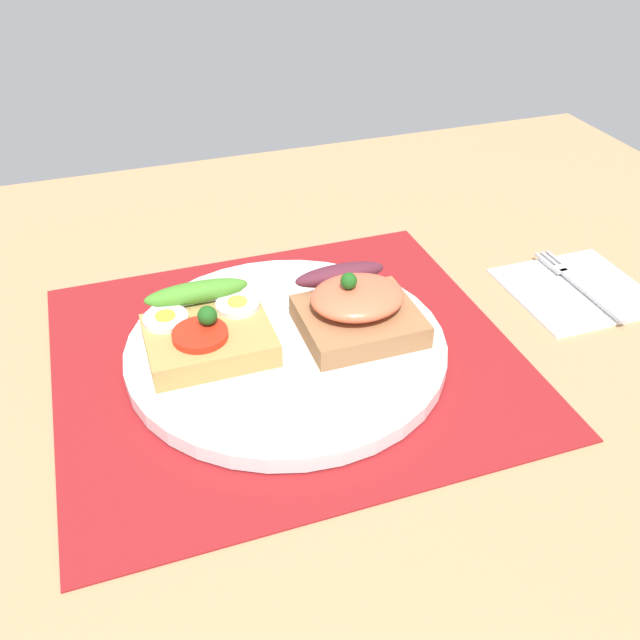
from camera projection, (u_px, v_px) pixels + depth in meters
ground_plane at (287, 371)px, 60.56cm from camera, size 120.00×90.00×3.20cm
placemat at (287, 356)px, 59.55cm from camera, size 38.36×34.59×0.30cm
plate at (287, 348)px, 59.06cm from camera, size 27.01×27.01×1.39cm
sandwich_egg_tomato at (206, 330)px, 57.34cm from camera, size 10.15×9.59×4.30cm
sandwich_salmon at (357, 308)px, 59.13cm from camera, size 9.82×10.12×5.58cm
napkin at (576, 289)px, 67.85cm from camera, size 12.77×12.15×0.60cm
fork at (577, 282)px, 67.95cm from camera, size 1.62×13.08×0.32cm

